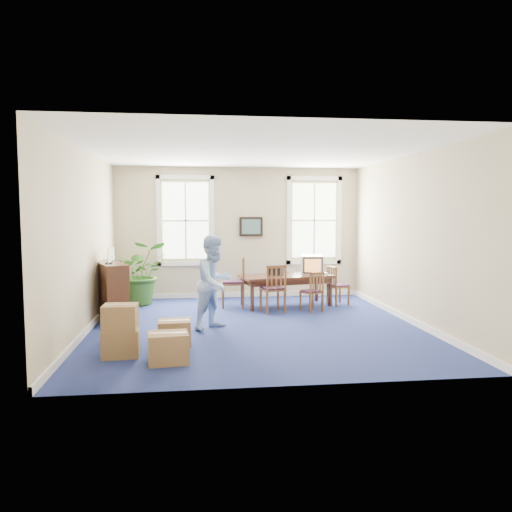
{
  "coord_description": "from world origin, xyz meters",
  "views": [
    {
      "loc": [
        -1.1,
        -9.04,
        2.1
      ],
      "look_at": [
        0.1,
        0.6,
        1.25
      ],
      "focal_mm": 35.0,
      "sensor_mm": 36.0,
      "label": 1
    }
  ],
  "objects": [
    {
      "name": "chair_end_right",
      "position": [
        2.16,
        1.92,
        0.44
      ],
      "size": [
        0.5,
        0.5,
        0.88
      ],
      "primitive_type": null,
      "rotation": [
        0.0,
        0.0,
        1.9
      ],
      "color": "brown",
      "rests_on": "ground"
    },
    {
      "name": "wall_left",
      "position": [
        -3.0,
        0.0,
        1.6
      ],
      "size": [
        0.0,
        6.5,
        6.5
      ],
      "primitive_type": "plane",
      "rotation": [
        1.57,
        0.0,
        1.57
      ],
      "color": "tan",
      "rests_on": "ground"
    },
    {
      "name": "baseboard_right",
      "position": [
        2.97,
        0.0,
        0.06
      ],
      "size": [
        0.04,
        6.5,
        0.12
      ],
      "primitive_type": "cube",
      "color": "white",
      "rests_on": "ground"
    },
    {
      "name": "game_console",
      "position": [
        1.83,
        1.92,
        0.72
      ],
      "size": [
        0.17,
        0.2,
        0.04
      ],
      "primitive_type": "cube",
      "rotation": [
        0.0,
        0.0,
        -0.22
      ],
      "color": "white",
      "rests_on": "conference_table"
    },
    {
      "name": "conference_table",
      "position": [
        0.95,
        1.92,
        0.35
      ],
      "size": [
        2.18,
        1.3,
        0.7
      ],
      "primitive_type": null,
      "rotation": [
        0.0,
        0.0,
        0.19
      ],
      "color": "#452418",
      "rests_on": "ground"
    },
    {
      "name": "wall_picture",
      "position": [
        0.3,
        3.2,
        1.75
      ],
      "size": [
        0.58,
        0.06,
        0.48
      ],
      "primitive_type": null,
      "color": "black",
      "rests_on": "ground"
    },
    {
      "name": "equipment_bag",
      "position": [
        0.72,
        1.97,
        0.79
      ],
      "size": [
        0.43,
        0.36,
        0.18
      ],
      "primitive_type": "cube",
      "rotation": [
        0.0,
        0.0,
        -0.41
      ],
      "color": "black",
      "rests_on": "conference_table"
    },
    {
      "name": "window_left",
      "position": [
        -1.3,
        3.23,
        1.9
      ],
      "size": [
        1.4,
        0.12,
        2.2
      ],
      "primitive_type": null,
      "color": "white",
      "rests_on": "ground"
    },
    {
      "name": "baseboard_left",
      "position": [
        -2.97,
        0.0,
        0.06
      ],
      "size": [
        0.04,
        6.5,
        0.12
      ],
      "primitive_type": "cube",
      "color": "white",
      "rests_on": "ground"
    },
    {
      "name": "wall_front",
      "position": [
        0.0,
        -3.25,
        1.6
      ],
      "size": [
        6.5,
        0.0,
        6.5
      ],
      "primitive_type": "plane",
      "rotation": [
        -1.57,
        0.0,
        0.0
      ],
      "color": "tan",
      "rests_on": "ground"
    },
    {
      "name": "baseboard_back",
      "position": [
        0.0,
        3.22,
        0.06
      ],
      "size": [
        6.0,
        0.04,
        0.12
      ],
      "primitive_type": "cube",
      "color": "white",
      "rests_on": "ground"
    },
    {
      "name": "man",
      "position": [
        -0.74,
        -0.12,
        0.85
      ],
      "size": [
        1.04,
        1.04,
        1.69
      ],
      "primitive_type": "imported",
      "rotation": [
        0.0,
        0.0,
        0.78
      ],
      "color": "#A0C0F4",
      "rests_on": "ground"
    },
    {
      "name": "chair_end_left",
      "position": [
        -0.26,
        1.92,
        0.56
      ],
      "size": [
        0.53,
        0.53,
        1.12
      ],
      "primitive_type": null,
      "rotation": [
        0.0,
        0.0,
        -1.64
      ],
      "color": "brown",
      "rests_on": "ground"
    },
    {
      "name": "cardboard_boxes",
      "position": [
        -1.98,
        -1.6,
        0.4
      ],
      "size": [
        1.49,
        1.49,
        0.81
      ],
      "primitive_type": null,
      "rotation": [
        0.0,
        0.0,
        0.06
      ],
      "color": "olive",
      "rests_on": "ground"
    },
    {
      "name": "floor",
      "position": [
        0.0,
        0.0,
        0.0
      ],
      "size": [
        6.5,
        6.5,
        0.0
      ],
      "primitive_type": "plane",
      "color": "navy",
      "rests_on": "ground"
    },
    {
      "name": "chair_near_right",
      "position": [
        1.37,
        1.23,
        0.43
      ],
      "size": [
        0.51,
        0.51,
        0.86
      ],
      "primitive_type": null,
      "rotation": [
        0.0,
        0.0,
        3.57
      ],
      "color": "brown",
      "rests_on": "ground"
    },
    {
      "name": "wall_back",
      "position": [
        0.0,
        3.25,
        1.6
      ],
      "size": [
        6.5,
        0.0,
        6.5
      ],
      "primitive_type": "plane",
      "rotation": [
        1.57,
        0.0,
        0.0
      ],
      "color": "tan",
      "rests_on": "ground"
    },
    {
      "name": "credenza",
      "position": [
        -2.75,
        0.98,
        0.57
      ],
      "size": [
        0.9,
        1.51,
        1.14
      ],
      "primitive_type": "cube",
      "rotation": [
        0.0,
        0.0,
        0.35
      ],
      "color": "#452418",
      "rests_on": "ground"
    },
    {
      "name": "crt_tv",
      "position": [
        1.56,
        1.97,
        0.91
      ],
      "size": [
        0.55,
        0.59,
        0.43
      ],
      "primitive_type": null,
      "rotation": [
        0.0,
        0.0,
        -0.16
      ],
      "color": "#B7B7BC",
      "rests_on": "conference_table"
    },
    {
      "name": "brochure_rack",
      "position": [
        -2.72,
        0.98,
        1.29
      ],
      "size": [
        0.18,
        0.69,
        0.3
      ],
      "primitive_type": null,
      "rotation": [
        0.0,
        0.0,
        -0.09
      ],
      "color": "#99999E",
      "rests_on": "credenza"
    },
    {
      "name": "wall_right",
      "position": [
        3.0,
        0.0,
        1.6
      ],
      "size": [
        0.0,
        6.5,
        6.5
      ],
      "primitive_type": "plane",
      "rotation": [
        1.57,
        0.0,
        -1.57
      ],
      "color": "tan",
      "rests_on": "ground"
    },
    {
      "name": "potted_plant",
      "position": [
        -2.33,
        2.51,
        0.73
      ],
      "size": [
        1.45,
        1.31,
        1.45
      ],
      "primitive_type": "imported",
      "rotation": [
        0.0,
        0.0,
        0.14
      ],
      "color": "#285618",
      "rests_on": "ground"
    },
    {
      "name": "window_right",
      "position": [
        1.9,
        3.23,
        1.9
      ],
      "size": [
        1.4,
        0.12,
        2.2
      ],
      "primitive_type": null,
      "color": "white",
      "rests_on": "ground"
    },
    {
      "name": "chair_near_left",
      "position": [
        0.53,
        1.23,
        0.51
      ],
      "size": [
        0.54,
        0.54,
        1.02
      ],
      "primitive_type": null,
      "rotation": [
        0.0,
        0.0,
        3.35
      ],
      "color": "brown",
      "rests_on": "ground"
    },
    {
      "name": "ceiling",
      "position": [
        0.0,
        0.0,
        3.2
      ],
      "size": [
        6.5,
        6.5,
        0.0
      ],
      "primitive_type": "plane",
      "rotation": [
        3.14,
        0.0,
        0.0
      ],
      "color": "white",
      "rests_on": "ground"
    }
  ]
}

